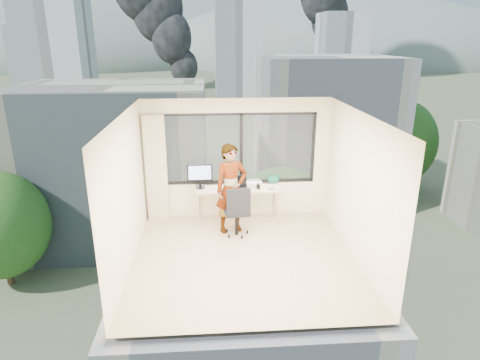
{
  "coord_description": "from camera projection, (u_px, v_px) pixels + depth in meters",
  "views": [
    {
      "loc": [
        -0.56,
        -6.63,
        3.77
      ],
      "look_at": [
        0.0,
        1.0,
        1.15
      ],
      "focal_mm": 31.06,
      "sensor_mm": 36.0,
      "label": 1
    }
  ],
  "objects": [
    {
      "name": "far_tower_c",
      "position": [
        341.0,
        53.0,
        143.05
      ],
      "size": [
        15.0,
        15.0,
        26.0
      ],
      "primitive_type": "cube",
      "color": "silver",
      "rests_on": "exterior_ground"
    },
    {
      "name": "person",
      "position": [
        231.0,
        189.0,
        8.3
      ],
      "size": [
        0.77,
        0.62,
        1.83
      ],
      "primitive_type": "imported",
      "rotation": [
        0.0,
        0.0,
        0.32
      ],
      "color": "#2D2D33",
      "rests_on": "floor"
    },
    {
      "name": "wall_front",
      "position": [
        257.0,
        246.0,
        5.21
      ],
      "size": [
        4.0,
        0.01,
        2.6
      ],
      "primitive_type": "cube",
      "color": "beige",
      "rests_on": "ground"
    },
    {
      "name": "laptop",
      "position": [
        239.0,
        183.0,
        8.76
      ],
      "size": [
        0.37,
        0.4,
        0.24
      ],
      "primitive_type": null,
      "rotation": [
        0.0,
        0.0,
        0.03
      ],
      "color": "black",
      "rests_on": "desk"
    },
    {
      "name": "tree_c",
      "position": [
        399.0,
        151.0,
        49.7
      ],
      "size": [
        8.4,
        8.4,
        10.0
      ],
      "primitive_type": null,
      "color": "#23541C",
      "rests_on": "exterior_ground"
    },
    {
      "name": "monitor",
      "position": [
        200.0,
        176.0,
        8.76
      ],
      "size": [
        0.53,
        0.12,
        0.53
      ],
      "primitive_type": null,
      "rotation": [
        0.0,
        0.0,
        0.02
      ],
      "color": "black",
      "rests_on": "desk"
    },
    {
      "name": "far_tower_a",
      "position": [
        57.0,
        56.0,
        94.74
      ],
      "size": [
        14.0,
        14.0,
        28.0
      ],
      "primitive_type": "cube",
      "color": "silver",
      "rests_on": "exterior_ground"
    },
    {
      "name": "chair",
      "position": [
        236.0,
        210.0,
        8.24
      ],
      "size": [
        0.61,
        0.61,
        1.08
      ],
      "primitive_type": null,
      "rotation": [
        0.0,
        0.0,
        0.12
      ],
      "color": "black",
      "rests_on": "floor"
    },
    {
      "name": "far_tower_d",
      "position": [
        39.0,
        59.0,
        145.88
      ],
      "size": [
        16.0,
        14.0,
        22.0
      ],
      "primitive_type": "cube",
      "color": "silver",
      "rests_on": "exterior_ground"
    },
    {
      "name": "exterior_ground",
      "position": [
        211.0,
        100.0,
        125.28
      ],
      "size": [
        400.0,
        400.0,
        0.04
      ],
      "primitive_type": "cube",
      "color": "#515B3D",
      "rests_on": "ground"
    },
    {
      "name": "cellphone",
      "position": [
        271.0,
        189.0,
        8.76
      ],
      "size": [
        0.11,
        0.07,
        0.01
      ],
      "primitive_type": "cube",
      "rotation": [
        0.0,
        0.0,
        0.23
      ],
      "color": "black",
      "rests_on": "desk"
    },
    {
      "name": "window_wall",
      "position": [
        239.0,
        148.0,
        8.92
      ],
      "size": [
        3.3,
        0.16,
        1.55
      ],
      "primitive_type": null,
      "color": "black",
      "rests_on": "ground"
    },
    {
      "name": "hill_b",
      "position": [
        339.0,
        62.0,
        320.9
      ],
      "size": [
        300.0,
        220.0,
        96.0
      ],
      "primitive_type": "ellipsoid",
      "color": "slate",
      "rests_on": "exterior_ground"
    },
    {
      "name": "curtain",
      "position": [
        156.0,
        169.0,
        8.8
      ],
      "size": [
        0.45,
        0.14,
        2.3
      ],
      "primitive_type": "cube",
      "color": "beige",
      "rests_on": "floor"
    },
    {
      "name": "hill_a",
      "position": [
        46.0,
        64.0,
        305.7
      ],
      "size": [
        288.0,
        216.0,
        90.0
      ],
      "primitive_type": "ellipsoid",
      "color": "slate",
      "rests_on": "exterior_ground"
    },
    {
      "name": "near_bldg_b",
      "position": [
        323.0,
        131.0,
        46.15
      ],
      "size": [
        14.0,
        13.0,
        16.0
      ],
      "primitive_type": "cube",
      "color": "silver",
      "rests_on": "exterior_ground"
    },
    {
      "name": "handbag",
      "position": [
        273.0,
        179.0,
        9.08
      ],
      "size": [
        0.27,
        0.15,
        0.2
      ],
      "primitive_type": "ellipsoid",
      "rotation": [
        0.0,
        0.0,
        0.08
      ],
      "color": "#0D5240",
      "rests_on": "desk"
    },
    {
      "name": "tree_a",
      "position": [
        2.0,
        236.0,
        30.41
      ],
      "size": [
        7.0,
        7.0,
        8.0
      ],
      "primitive_type": null,
      "color": "#23541C",
      "rests_on": "exterior_ground"
    },
    {
      "name": "game_console",
      "position": [
        253.0,
        183.0,
        9.04
      ],
      "size": [
        0.37,
        0.32,
        0.08
      ],
      "primitive_type": "cube",
      "rotation": [
        0.0,
        0.0,
        0.12
      ],
      "color": "white",
      "rests_on": "desk"
    },
    {
      "name": "floor",
      "position": [
        244.0,
        258.0,
        7.52
      ],
      "size": [
        4.0,
        4.0,
        0.01
      ],
      "primitive_type": "cube",
      "color": "beige",
      "rests_on": "ground"
    },
    {
      "name": "near_bldg_a",
      "position": [
        117.0,
        164.0,
        37.47
      ],
      "size": [
        16.0,
        12.0,
        14.0
      ],
      "primitive_type": "cube",
      "color": "beige",
      "rests_on": "exterior_ground"
    },
    {
      "name": "pen_cup",
      "position": [
        258.0,
        186.0,
        8.78
      ],
      "size": [
        0.08,
        0.08,
        0.1
      ],
      "primitive_type": "cylinder",
      "rotation": [
        0.0,
        0.0,
        -0.02
      ],
      "color": "black",
      "rests_on": "desk"
    },
    {
      "name": "desk",
      "position": [
        238.0,
        204.0,
        8.97
      ],
      "size": [
        1.8,
        0.6,
        0.75
      ],
      "primitive_type": "cube",
      "color": "tan",
      "rests_on": "floor"
    },
    {
      "name": "wall_left",
      "position": [
        126.0,
        194.0,
        6.96
      ],
      "size": [
        0.01,
        4.0,
        2.6
      ],
      "primitive_type": "cube",
      "color": "beige",
      "rests_on": "ground"
    },
    {
      "name": "ceiling",
      "position": [
        245.0,
        115.0,
        6.68
      ],
      "size": [
        4.0,
        4.0,
        0.01
      ],
      "primitive_type": "cube",
      "color": "white",
      "rests_on": "ground"
    },
    {
      "name": "far_tower_b",
      "position": [
        238.0,
        48.0,
        120.97
      ],
      "size": [
        13.0,
        13.0,
        30.0
      ],
      "primitive_type": "cube",
      "color": "silver",
      "rests_on": "exterior_ground"
    },
    {
      "name": "wall_right",
      "position": [
        358.0,
        188.0,
        7.24
      ],
      "size": [
        0.01,
        4.0,
        2.6
      ],
      "primitive_type": "cube",
      "color": "beige",
      "rests_on": "ground"
    },
    {
      "name": "tree_b",
      "position": [
        281.0,
        247.0,
        27.86
      ],
      "size": [
        7.6,
        7.6,
        9.0
      ],
      "primitive_type": null,
      "color": "#23541C",
      "rests_on": "exterior_ground"
    }
  ]
}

